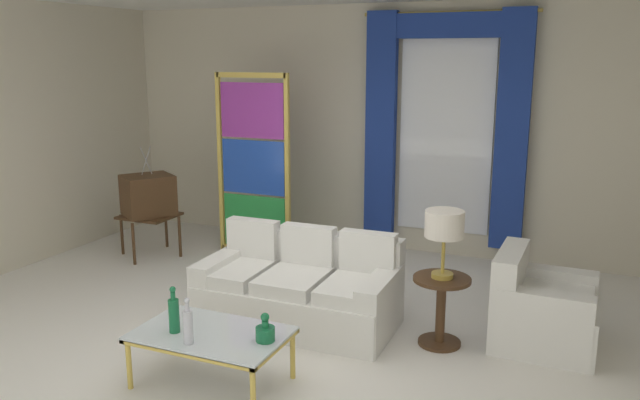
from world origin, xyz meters
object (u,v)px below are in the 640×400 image
(coffee_table, at_px, (211,337))
(round_side_table, at_px, (441,305))
(table_lamp_brass, at_px, (444,227))
(vintage_tv, at_px, (148,197))
(armchair_white, at_px, (539,312))
(bottle_crystal_tall, at_px, (174,314))
(bottle_amber_squat, at_px, (188,325))
(stained_glass_divider, at_px, (253,171))
(peacock_figurine, at_px, (275,254))
(couch_white_long, at_px, (301,289))
(bottle_blue_decanter, at_px, (265,332))

(coffee_table, distance_m, round_side_table, 1.93)
(round_side_table, bearing_deg, table_lamp_brass, -90.00)
(vintage_tv, relative_size, armchair_white, 1.60)
(bottle_crystal_tall, relative_size, vintage_tv, 0.26)
(bottle_amber_squat, distance_m, stained_glass_divider, 3.32)
(bottle_amber_squat, distance_m, peacock_figurine, 2.73)
(bottle_amber_squat, bearing_deg, bottle_crystal_tall, 149.58)
(bottle_crystal_tall, xyz_separation_m, peacock_figurine, (-0.47, 2.50, -0.33))
(bottle_crystal_tall, bearing_deg, table_lamp_brass, 40.90)
(peacock_figurine, bearing_deg, round_side_table, -26.92)
(table_lamp_brass, bearing_deg, bottle_crystal_tall, -139.10)
(round_side_table, xyz_separation_m, table_lamp_brass, (0.00, -0.00, 0.67))
(couch_white_long, relative_size, armchair_white, 2.11)
(armchair_white, relative_size, stained_glass_divider, 0.38)
(stained_glass_divider, bearing_deg, coffee_table, -66.94)
(bottle_blue_decanter, xyz_separation_m, bottle_crystal_tall, (-0.68, -0.13, 0.08))
(round_side_table, bearing_deg, bottle_amber_squat, -133.00)
(bottle_blue_decanter, bearing_deg, bottle_amber_squat, -152.01)
(armchair_white, bearing_deg, peacock_figurine, 165.57)
(couch_white_long, bearing_deg, stained_glass_divider, 131.02)
(couch_white_long, distance_m, armchair_white, 2.07)
(coffee_table, height_order, peacock_figurine, peacock_figurine)
(couch_white_long, height_order, armchair_white, couch_white_long)
(coffee_table, distance_m, vintage_tv, 3.39)
(couch_white_long, distance_m, bottle_amber_squat, 1.57)
(bottle_crystal_tall, height_order, table_lamp_brass, table_lamp_brass)
(stained_glass_divider, xyz_separation_m, peacock_figurine, (0.50, -0.44, -0.84))
(bottle_crystal_tall, height_order, armchair_white, armchair_white)
(armchair_white, bearing_deg, couch_white_long, -170.44)
(bottle_blue_decanter, xyz_separation_m, vintage_tv, (-2.83, 2.34, 0.25))
(bottle_crystal_tall, relative_size, stained_glass_divider, 0.16)
(coffee_table, distance_m, bottle_blue_decanter, 0.45)
(vintage_tv, distance_m, armchair_white, 4.63)
(bottle_amber_squat, height_order, armchair_white, armchair_white)
(round_side_table, distance_m, table_lamp_brass, 0.67)
(armchair_white, relative_size, table_lamp_brass, 1.47)
(coffee_table, height_order, bottle_blue_decanter, bottle_blue_decanter)
(couch_white_long, relative_size, bottle_blue_decanter, 8.40)
(bottle_amber_squat, xyz_separation_m, round_side_table, (1.44, 1.55, -0.19))
(couch_white_long, xyz_separation_m, peacock_figurine, (-0.83, 1.08, -0.08))
(coffee_table, distance_m, bottle_amber_squat, 0.29)
(bottle_crystal_tall, bearing_deg, coffee_table, 23.18)
(bottle_blue_decanter, xyz_separation_m, round_side_table, (0.97, 1.29, -0.12))
(bottle_crystal_tall, distance_m, round_side_table, 2.19)
(stained_glass_divider, relative_size, round_side_table, 3.70)
(table_lamp_brass, bearing_deg, couch_white_long, -179.65)
(coffee_table, distance_m, bottle_crystal_tall, 0.32)
(bottle_blue_decanter, xyz_separation_m, table_lamp_brass, (0.97, 1.29, 0.55))
(bottle_crystal_tall, relative_size, bottle_amber_squat, 1.04)
(vintage_tv, height_order, stained_glass_divider, stained_glass_divider)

